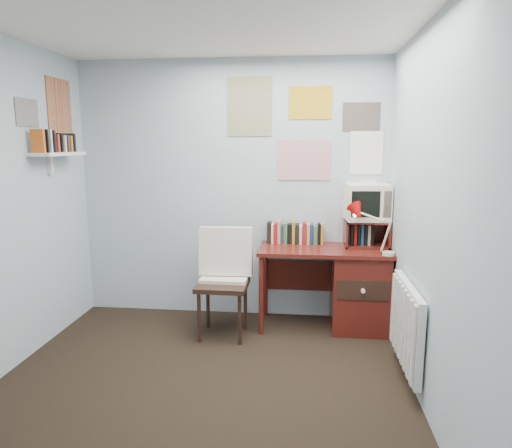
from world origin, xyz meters
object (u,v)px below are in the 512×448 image
at_px(radiator, 407,325).
at_px(desk, 353,286).
at_px(desk_lamp, 390,233).
at_px(wall_shelf, 58,154).
at_px(desk_chair, 223,285).
at_px(tv_riser, 366,233).
at_px(crt_tv, 367,200).

bearing_deg(radiator, desk, 107.24).
relative_size(desk, desk_lamp, 3.09).
height_order(desk, wall_shelf, wall_shelf).
relative_size(desk, radiator, 1.50).
height_order(desk, desk_lamp, desk_lamp).
relative_size(desk_chair, radiator, 1.17).
height_order(tv_riser, radiator, tv_riser).
height_order(crt_tv, wall_shelf, wall_shelf).
relative_size(desk, tv_riser, 3.00).
bearing_deg(radiator, crt_tv, 99.44).
distance_m(crt_tv, radiator, 1.32).
bearing_deg(desk, wall_shelf, -171.60).
distance_m(radiator, wall_shelf, 3.15).
relative_size(desk_chair, wall_shelf, 1.51).
height_order(desk_chair, crt_tv, crt_tv).
bearing_deg(desk_lamp, tv_riser, 114.86).
bearing_deg(desk_chair, desk_lamp, 4.51).
distance_m(desk_chair, crt_tv, 1.53).
height_order(desk_chair, tv_riser, tv_riser).
bearing_deg(desk_chair, radiator, -22.09).
bearing_deg(radiator, desk_lamp, 91.61).
xyz_separation_m(desk_lamp, radiator, (0.02, -0.71, -0.53)).
bearing_deg(tv_riser, desk_lamp, -65.56).
distance_m(desk, desk_lamp, 0.65).
bearing_deg(wall_shelf, desk, 8.40).
distance_m(desk_lamp, tv_riser, 0.37).
bearing_deg(desk_chair, desk, 15.74).
xyz_separation_m(desk, radiator, (0.29, -0.93, 0.01)).
relative_size(desk, crt_tv, 3.12).
bearing_deg(wall_shelf, desk_lamp, 3.22).
bearing_deg(radiator, tv_riser, 99.28).
xyz_separation_m(desk_chair, crt_tv, (1.28, 0.44, 0.72)).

